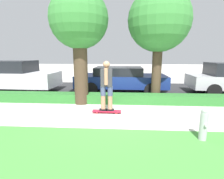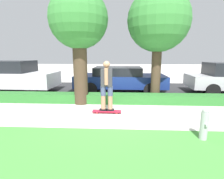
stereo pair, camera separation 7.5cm
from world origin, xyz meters
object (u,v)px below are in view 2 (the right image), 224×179
Objects in this scene: tree_near at (79,23)px; parked_car_front at (11,76)px; parked_car_middle at (120,79)px; skater_person at (107,85)px; fire_hydrant at (204,124)px; tree_mid at (158,22)px; skateboard at (107,111)px.

parked_car_front is (-4.17, 2.05, -2.28)m from tree_near.
parked_car_middle is (5.70, 0.17, -0.12)m from parked_car_front.
skater_person is 3.38m from parked_car_middle.
parked_car_front is 6.06× the size of fire_hydrant.
tree_mid is 3.31m from parked_car_middle.
parked_car_middle is at bearing 3.54° from parked_car_front.
parked_car_front is at bearing 147.39° from fire_hydrant.
skateboard is at bearing -96.30° from parked_car_middle.
parked_car_front is (-7.23, 1.34, -2.40)m from tree_mid.
tree_mid is 0.96× the size of parked_car_front.
fire_hydrant is at bearing -30.76° from parked_car_front.
tree_near is at bearing -24.26° from parked_car_front.
skateboard is at bearing 180.00° from skater_person.
skateboard is 0.90m from skater_person.
tree_mid is 7.74m from parked_car_front.
skater_person is 3.01m from fire_hydrant.
skater_person is at bearing -29.12° from parked_car_front.
tree_mid is (1.94, 1.84, 3.16)m from skateboard.
parked_car_front is (-5.29, 3.18, 0.76)m from skateboard.
skater_person reaches higher than fire_hydrant.
parked_car_front is at bearing 149.03° from skater_person.
tree_near is (-1.12, 1.13, 3.04)m from skateboard.
fire_hydrant is (2.39, -1.74, -0.58)m from skater_person.
parked_car_front is 5.70m from parked_car_middle.
skater_person is at bearing -136.49° from tree_mid.
parked_car_middle is (-1.53, 1.50, -2.52)m from tree_mid.
parked_car_front reaches higher than fire_hydrant.
tree_near reaches higher than parked_car_front.
tree_mid is at bearing -8.62° from parked_car_front.
parked_car_middle is 5.47m from fire_hydrant.
fire_hydrant is at bearing -82.81° from tree_mid.
skateboard is 3.43m from tree_near.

